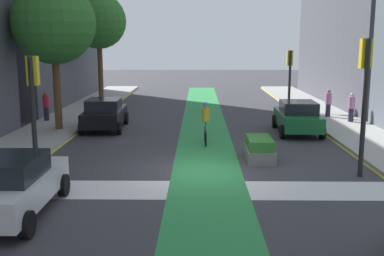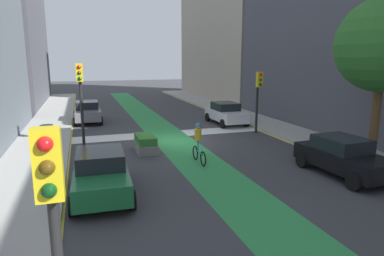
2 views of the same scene
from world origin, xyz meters
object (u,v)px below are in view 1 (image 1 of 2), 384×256
(traffic_signal_near_right, at_px, (365,81))
(traffic_signal_near_left, at_px, (33,92))
(traffic_signal_far_right, at_px, (290,69))
(car_white_left_near, at_px, (10,185))
(pedestrian_sidewalk_right_b, at_px, (328,103))
(street_tree_near, at_px, (54,23))
(median_planter, at_px, (259,149))
(pedestrian_sidewalk_right_a, at_px, (351,107))
(street_tree_far, at_px, (99,22))
(car_black_left_far, at_px, (105,114))
(pedestrian_sidewalk_left_a, at_px, (46,106))
(car_green_right_far, at_px, (297,117))
(cyclist_in_lane, at_px, (206,122))

(traffic_signal_near_right, distance_m, traffic_signal_near_left, 10.70)
(traffic_signal_far_right, xyz_separation_m, car_white_left_near, (-10.53, -18.35, -1.93))
(traffic_signal_near_left, bearing_deg, pedestrian_sidewalk_right_b, 42.41)
(pedestrian_sidewalk_right_b, bearing_deg, street_tree_near, -164.38)
(street_tree_near, bearing_deg, median_planter, -30.90)
(pedestrian_sidewalk_right_a, bearing_deg, car_white_left_near, -133.65)
(traffic_signal_near_left, relative_size, pedestrian_sidewalk_right_b, 2.51)
(traffic_signal_near_right, bearing_deg, street_tree_far, 123.76)
(car_black_left_far, bearing_deg, pedestrian_sidewalk_right_b, 15.43)
(traffic_signal_near_right, relative_size, traffic_signal_near_left, 1.14)
(traffic_signal_near_left, bearing_deg, pedestrian_sidewalk_left_a, 106.44)
(street_tree_far, bearing_deg, traffic_signal_near_right, -56.24)
(car_green_right_far, xyz_separation_m, pedestrian_sidewalk_right_b, (2.65, 4.26, 0.14))
(street_tree_near, bearing_deg, pedestrian_sidewalk_left_a, 120.05)
(car_green_right_far, bearing_deg, pedestrian_sidewalk_right_b, 58.06)
(traffic_signal_near_right, xyz_separation_m, traffic_signal_far_right, (0.42, 14.62, -0.41))
(car_black_left_far, relative_size, cyclist_in_lane, 2.30)
(cyclist_in_lane, xyz_separation_m, street_tree_far, (-7.39, 13.82, 4.85))
(traffic_signal_near_left, xyz_separation_m, street_tree_near, (-1.58, 7.69, 2.50))
(car_white_left_near, height_order, pedestrian_sidewalk_left_a, pedestrian_sidewalk_left_a)
(pedestrian_sidewalk_right_a, xyz_separation_m, street_tree_far, (-15.32, 8.68, 4.88))
(cyclist_in_lane, relative_size, pedestrian_sidewalk_left_a, 1.16)
(traffic_signal_near_right, height_order, car_white_left_near, traffic_signal_near_right)
(street_tree_near, distance_m, median_planter, 11.81)
(street_tree_far, bearing_deg, pedestrian_sidewalk_left_a, -98.41)
(pedestrian_sidewalk_right_a, distance_m, street_tree_near, 15.94)
(car_black_left_far, distance_m, cyclist_in_lane, 6.18)
(traffic_signal_near_right, distance_m, car_black_left_far, 13.28)
(car_white_left_near, bearing_deg, traffic_signal_near_left, 99.10)
(car_black_left_far, xyz_separation_m, car_white_left_near, (0.01, -12.00, 0.00))
(pedestrian_sidewalk_right_a, xyz_separation_m, street_tree_near, (-15.17, -2.28, 4.34))
(traffic_signal_near_left, xyz_separation_m, pedestrian_sidewalk_right_a, (13.59, 9.97, -1.83))
(traffic_signal_near_left, height_order, median_planter, traffic_signal_near_left)
(pedestrian_sidewalk_left_a, bearing_deg, median_planter, -36.81)
(traffic_signal_near_right, distance_m, street_tree_far, 22.52)
(traffic_signal_near_right, bearing_deg, car_green_right_far, 93.99)
(traffic_signal_near_right, relative_size, pedestrian_sidewalk_left_a, 2.80)
(traffic_signal_far_right, xyz_separation_m, median_planter, (-3.46, -12.52, -2.33))
(traffic_signal_near_left, height_order, car_white_left_near, traffic_signal_near_left)
(traffic_signal_far_right, xyz_separation_m, street_tree_far, (-12.85, 3.97, 3.09))
(cyclist_in_lane, bearing_deg, street_tree_far, 118.15)
(car_green_right_far, relative_size, pedestrian_sidewalk_right_b, 2.72)
(car_green_right_far, distance_m, street_tree_near, 12.58)
(pedestrian_sidewalk_left_a, bearing_deg, pedestrian_sidewalk_right_a, -0.55)
(traffic_signal_near_right, height_order, cyclist_in_lane, traffic_signal_near_right)
(car_black_left_far, height_order, median_planter, car_black_left_far)
(car_green_right_far, relative_size, pedestrian_sidewalk_right_a, 2.73)
(traffic_signal_near_right, xyz_separation_m, traffic_signal_near_left, (-10.70, -0.07, -0.37))
(traffic_signal_near_right, distance_m, pedestrian_sidewalk_right_b, 12.05)
(pedestrian_sidewalk_left_a, bearing_deg, traffic_signal_near_right, -36.34)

